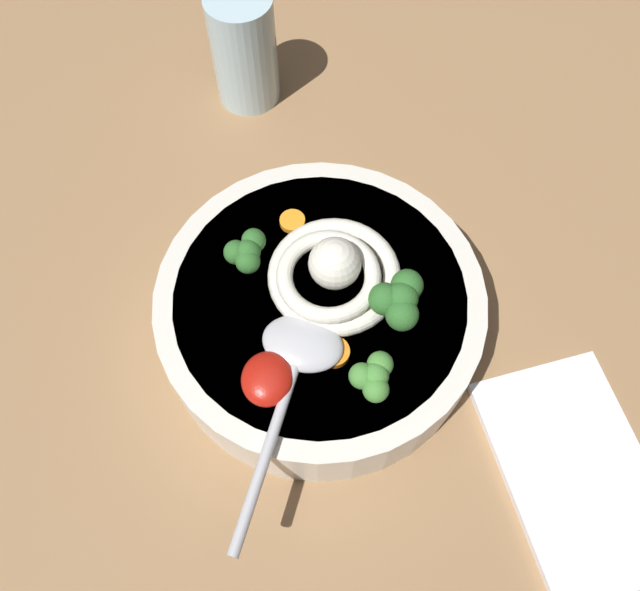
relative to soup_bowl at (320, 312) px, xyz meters
The scene contains 12 objects.
table_slab 6.20cm from the soup_bowl, 138.50° to the left, with size 134.48×134.48×4.00cm, color #936D47.
soup_bowl is the anchor object (origin of this frame).
noodle_pile 4.57cm from the soup_bowl, 141.58° to the left, with size 11.26×11.04×4.53cm.
soup_spoon 6.94cm from the soup_bowl, 15.44° to the right, with size 17.48×7.86×1.60cm.
chili_sauce_dollop 8.84cm from the soup_bowl, 26.84° to the right, with size 4.13×3.71×1.86cm, color #B2190F.
broccoli_floret_near_spoon 7.86cm from the soup_bowl, 116.56° to the right, with size 3.70×3.19×2.93cm.
broccoli_floret_far 9.36cm from the soup_bowl, 27.91° to the left, with size 3.66×3.15×2.89cm.
broccoli_floret_right 7.89cm from the soup_bowl, 75.74° to the left, with size 4.73×4.07×3.74cm.
carrot_slice_rear 7.66cm from the soup_bowl, 160.55° to the right, with size 2.07×2.07×0.51cm, color orange.
carrot_slice_front 5.85cm from the soup_bowl, 12.78° to the left, with size 2.32×2.32×0.60cm, color orange.
drinking_glass 27.67cm from the soup_bowl, 163.92° to the right, with size 6.30×6.30×11.36cm, color silver.
folded_napkin 23.03cm from the soup_bowl, 58.70° to the left, with size 17.18×10.84×0.80cm, color white.
Camera 1 is at (25.32, -2.03, 54.12)cm, focal length 36.48 mm.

